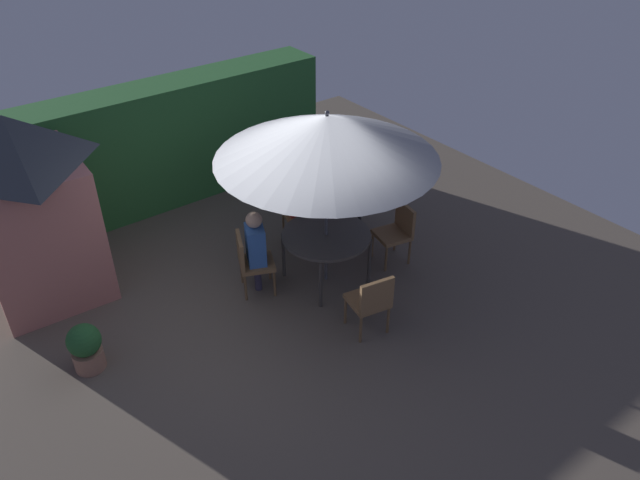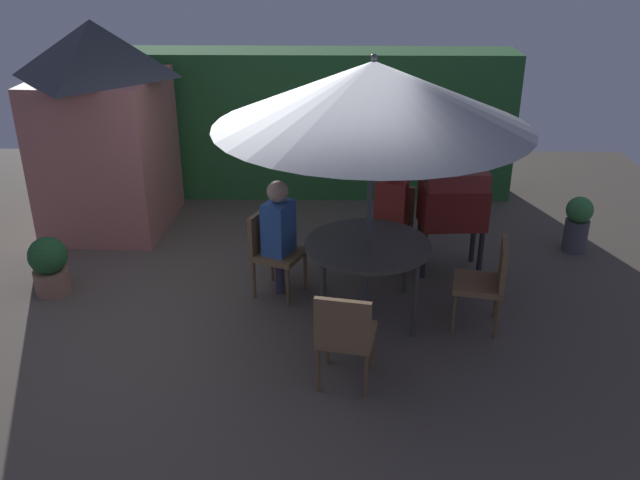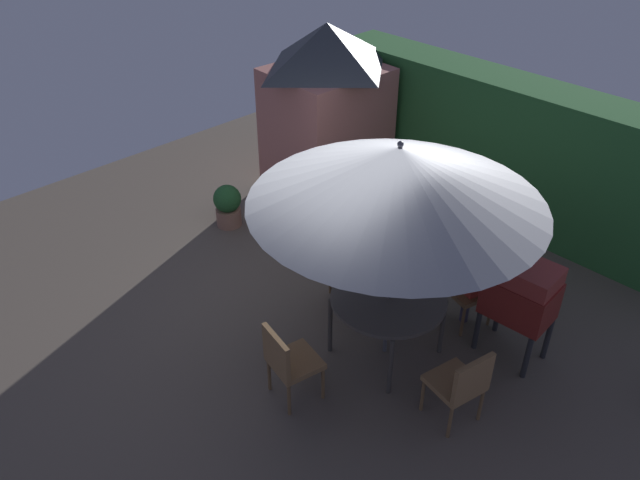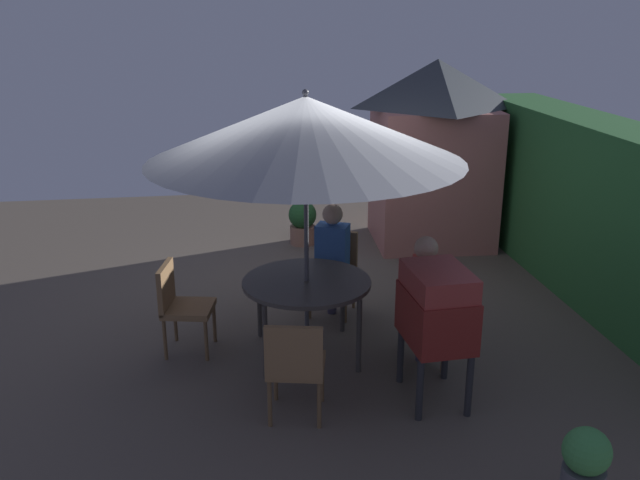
% 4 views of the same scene
% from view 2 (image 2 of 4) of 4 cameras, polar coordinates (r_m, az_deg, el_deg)
% --- Properties ---
extents(ground_plane, '(11.00, 11.00, 0.00)m').
position_cam_2_polar(ground_plane, '(6.94, -2.94, -5.99)').
color(ground_plane, brown).
extents(hedge_backdrop, '(5.98, 0.80, 2.03)m').
position_cam_2_polar(hedge_backdrop, '(9.79, -1.74, 9.77)').
color(hedge_backdrop, '#28602D').
rests_on(hedge_backdrop, ground).
extents(garden_shed, '(1.58, 1.76, 2.58)m').
position_cam_2_polar(garden_shed, '(8.91, -17.71, 9.12)').
color(garden_shed, '#B26B60').
rests_on(garden_shed, ground).
extents(patio_table, '(1.23, 1.23, 0.77)m').
position_cam_2_polar(patio_table, '(6.60, 4.03, -0.76)').
color(patio_table, '#47423D').
rests_on(patio_table, ground).
extents(patio_umbrella, '(2.88, 2.88, 2.56)m').
position_cam_2_polar(patio_umbrella, '(6.11, 4.45, 12.09)').
color(patio_umbrella, '#4C4C51').
rests_on(patio_umbrella, ground).
extents(bbq_grill, '(0.73, 0.54, 1.20)m').
position_cam_2_polar(bbq_grill, '(7.55, 11.13, 3.35)').
color(bbq_grill, maroon).
rests_on(bbq_grill, ground).
extents(chair_near_shed, '(0.57, 0.57, 0.90)m').
position_cam_2_polar(chair_near_shed, '(7.75, 6.04, 1.64)').
color(chair_near_shed, olive).
rests_on(chair_near_shed, ground).
extents(chair_far_side, '(0.61, 0.61, 0.90)m').
position_cam_2_polar(chair_far_side, '(7.09, -4.07, -0.57)').
color(chair_far_side, olive).
rests_on(chair_far_side, ground).
extents(chair_toward_hedge, '(0.54, 0.54, 0.90)m').
position_cam_2_polar(chair_toward_hedge, '(5.62, 2.10, -7.82)').
color(chair_toward_hedge, olive).
rests_on(chair_toward_hedge, ground).
extents(chair_toward_house, '(0.55, 0.54, 0.90)m').
position_cam_2_polar(chair_toward_house, '(6.63, 13.91, -3.14)').
color(chair_toward_house, olive).
rests_on(chair_toward_house, ground).
extents(potted_plant_by_shed, '(0.40, 0.40, 0.63)m').
position_cam_2_polar(potted_plant_by_shed, '(7.67, -21.80, -1.94)').
color(potted_plant_by_shed, '#936651').
rests_on(potted_plant_by_shed, ground).
extents(potted_plant_by_grill, '(0.31, 0.31, 0.68)m').
position_cam_2_polar(potted_plant_by_grill, '(8.61, 20.83, 1.36)').
color(potted_plant_by_grill, '#4C4C51').
rests_on(potted_plant_by_grill, ground).
extents(person_in_red, '(0.39, 0.32, 1.26)m').
position_cam_2_polar(person_in_red, '(7.57, 6.00, 3.23)').
color(person_in_red, '#CC3D33').
rests_on(person_in_red, ground).
extents(person_in_blue, '(0.36, 0.41, 1.26)m').
position_cam_2_polar(person_in_blue, '(6.94, -3.51, 1.26)').
color(person_in_blue, '#3866B2').
rests_on(person_in_blue, ground).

